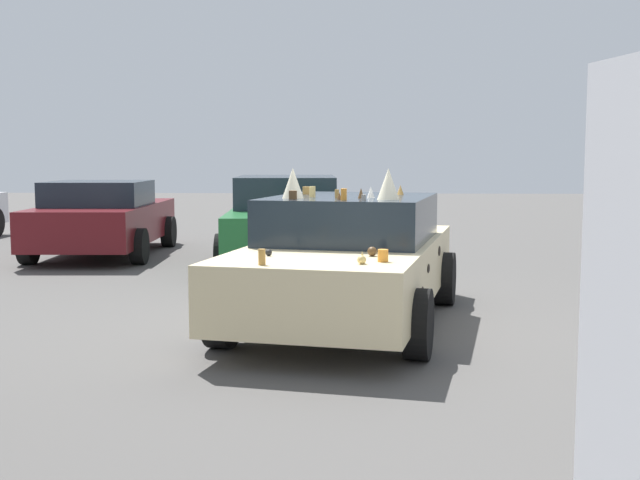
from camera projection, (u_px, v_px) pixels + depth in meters
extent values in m
plane|color=#514F4C|center=(348.00, 323.00, 8.50)|extent=(60.00, 60.00, 0.00)
cube|color=beige|center=(348.00, 270.00, 8.44)|extent=(4.62, 2.63, 0.62)
cube|color=#1E2833|center=(351.00, 218.00, 8.53)|extent=(2.36, 2.03, 0.47)
cylinder|color=black|center=(418.00, 324.00, 6.95)|extent=(0.67, 0.34, 0.64)
cylinder|color=black|center=(222.00, 314.00, 7.39)|extent=(0.67, 0.34, 0.64)
cylinder|color=black|center=(445.00, 278.00, 9.55)|extent=(0.67, 0.34, 0.64)
cylinder|color=black|center=(299.00, 273.00, 9.99)|extent=(0.67, 0.34, 0.64)
ellipsoid|color=black|center=(420.00, 296.00, 7.21)|extent=(0.19, 0.06, 0.09)
ellipsoid|color=black|center=(261.00, 257.00, 8.43)|extent=(0.20, 0.06, 0.09)
ellipsoid|color=black|center=(305.00, 240.00, 10.15)|extent=(0.17, 0.05, 0.13)
ellipsoid|color=black|center=(284.00, 263.00, 9.25)|extent=(0.17, 0.05, 0.12)
ellipsoid|color=black|center=(445.00, 261.00, 9.68)|extent=(0.15, 0.05, 0.11)
ellipsoid|color=black|center=(422.00, 294.00, 7.37)|extent=(0.19, 0.06, 0.14)
ellipsoid|color=black|center=(439.00, 251.00, 8.92)|extent=(0.19, 0.06, 0.11)
ellipsoid|color=black|center=(270.00, 251.00, 8.73)|extent=(0.19, 0.06, 0.10)
ellipsoid|color=black|center=(258.00, 281.00, 8.35)|extent=(0.17, 0.05, 0.08)
ellipsoid|color=black|center=(429.00, 269.00, 7.84)|extent=(0.17, 0.05, 0.09)
cone|color=tan|center=(362.00, 257.00, 6.67)|extent=(0.07, 0.07, 0.11)
sphere|color=black|center=(269.00, 253.00, 7.16)|extent=(0.06, 0.06, 0.06)
sphere|color=#51381E|center=(372.00, 251.00, 7.14)|extent=(0.09, 0.09, 0.09)
sphere|color=tan|center=(362.00, 260.00, 6.61)|extent=(0.08, 0.08, 0.08)
cylinder|color=#A87A38|center=(262.00, 257.00, 6.55)|extent=(0.08, 0.08, 0.13)
cylinder|color=orange|center=(383.00, 256.00, 6.76)|extent=(0.13, 0.13, 0.11)
cylinder|color=gray|center=(364.00, 198.00, 7.62)|extent=(0.05, 0.05, 0.06)
cone|color=silver|center=(371.00, 192.00, 8.13)|extent=(0.11, 0.11, 0.12)
cylinder|color=#A87A38|center=(337.00, 194.00, 8.14)|extent=(0.06, 0.06, 0.09)
cone|color=#51381E|center=(361.00, 193.00, 8.06)|extent=(0.09, 0.09, 0.11)
cylinder|color=orange|center=(344.00, 194.00, 7.71)|extent=(0.07, 0.07, 0.11)
cone|color=#A87A38|center=(400.00, 190.00, 8.83)|extent=(0.11, 0.11, 0.11)
cone|color=#51381E|center=(339.00, 196.00, 7.82)|extent=(0.06, 0.06, 0.07)
cylinder|color=#A87A38|center=(306.00, 191.00, 8.90)|extent=(0.12, 0.12, 0.09)
cylinder|color=#51381E|center=(293.00, 195.00, 7.87)|extent=(0.11, 0.11, 0.09)
cylinder|color=tan|center=(312.00, 192.00, 8.30)|extent=(0.07, 0.07, 0.11)
cone|color=beige|center=(388.00, 184.00, 7.82)|extent=(0.22, 0.22, 0.31)
cone|color=beige|center=(293.00, 183.00, 8.06)|extent=(0.22, 0.22, 0.31)
cube|color=#5B1419|center=(104.00, 223.00, 14.36)|extent=(4.24, 1.97, 0.66)
cube|color=#1E2833|center=(98.00, 193.00, 13.98)|extent=(1.74, 1.72, 0.43)
cylinder|color=black|center=(76.00, 232.00, 15.67)|extent=(0.61, 0.24, 0.61)
cylinder|color=black|center=(169.00, 231.00, 15.67)|extent=(0.61, 0.24, 0.61)
cylinder|color=black|center=(28.00, 246.00, 13.10)|extent=(0.61, 0.24, 0.61)
cylinder|color=black|center=(139.00, 246.00, 13.11)|extent=(0.61, 0.24, 0.61)
cube|color=#1E602D|center=(286.00, 229.00, 12.75)|extent=(4.25, 1.96, 0.67)
cube|color=#1E2833|center=(286.00, 192.00, 13.04)|extent=(2.16, 1.70, 0.51)
cylinder|color=black|center=(344.00, 256.00, 11.51)|extent=(0.69, 0.26, 0.67)
cylinder|color=black|center=(223.00, 257.00, 11.48)|extent=(0.69, 0.26, 0.67)
cylinder|color=black|center=(337.00, 238.00, 14.08)|extent=(0.69, 0.26, 0.67)
cylinder|color=black|center=(238.00, 238.00, 14.05)|extent=(0.69, 0.26, 0.67)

